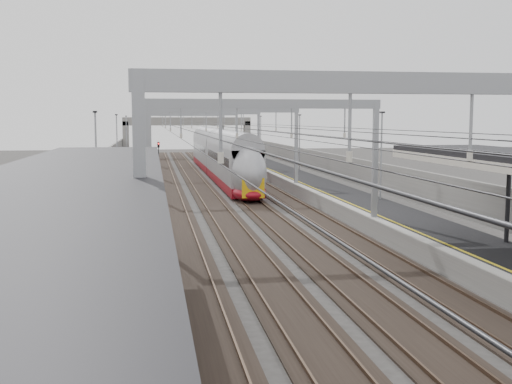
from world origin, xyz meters
name	(u,v)px	position (x,y,z in m)	size (l,w,h in m)	color
platform_left	(130,188)	(-8.00, 45.00, 0.50)	(4.00, 120.00, 1.00)	black
platform_right	(307,185)	(8.00, 45.00, 0.50)	(4.00, 120.00, 1.00)	black
tracks	(221,191)	(0.00, 45.00, 0.05)	(11.40, 140.00, 0.20)	black
overhead_line	(213,123)	(0.00, 51.62, 6.14)	(13.00, 140.00, 6.60)	#91949A
canopy_left	(66,181)	(-8.02, 2.99, 5.09)	(4.40, 30.00, 4.24)	black
overbridge	(187,126)	(0.00, 100.00, 5.31)	(22.00, 2.20, 6.90)	slate
wall_left	(93,176)	(-11.20, 45.00, 1.60)	(0.30, 120.00, 3.20)	slate
wall_right	(340,173)	(11.20, 45.00, 1.60)	(0.30, 120.00, 3.20)	slate
train	(221,159)	(1.50, 58.76, 2.13)	(2.74, 50.01, 4.34)	maroon
signal_green	(159,150)	(-5.20, 75.89, 2.42)	(0.32, 0.32, 3.48)	black
signal_red_near	(232,154)	(3.20, 62.59, 2.42)	(0.32, 0.32, 3.48)	black
signal_red_far	(241,151)	(5.40, 70.61, 2.42)	(0.32, 0.32, 3.48)	black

